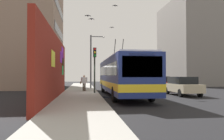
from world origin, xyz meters
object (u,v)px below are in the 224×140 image
Objects in this scene: parked_car_dark_gray at (145,82)px; parked_car_black at (135,81)px; parked_car_champagne at (182,86)px; pedestrian_midblock at (84,82)px; parked_car_red at (158,83)px; street_lamp at (93,58)px; traffic_light at (95,62)px; city_bus at (122,75)px.

parked_car_black is (5.53, -0.00, 0.00)m from parked_car_dark_gray.
pedestrian_midblock is (4.20, 8.27, 0.22)m from parked_car_champagne.
parked_car_black is at bearing -0.00° from parked_car_dark_gray.
street_lamp reaches higher than parked_car_red.
parked_car_red is 11.10m from parked_car_black.
parked_car_champagne is 6.00m from parked_car_red.
traffic_light is 7.19m from street_lamp.
street_lamp reaches higher than traffic_light.
traffic_light is (-15.31, 7.35, 2.03)m from parked_car_black.
parked_car_dark_gray is (5.57, -0.00, 0.00)m from parked_car_red.
city_bus is at bearing 89.87° from parked_car_champagne.
parked_car_black is 17.11m from traffic_light.
parked_car_red is 8.37m from street_lamp.
pedestrian_midblock is (-12.91, 8.27, 0.21)m from parked_car_black.
street_lamp reaches higher than parked_car_champagne.
city_bus is 2.61× the size of parked_car_dark_gray.
street_lamp is (-8.19, 7.25, 3.01)m from parked_car_black.
city_bus reaches higher than parked_car_champagne.
street_lamp reaches higher than pedestrian_midblock.
street_lamp is at bearing 138.50° from parked_car_black.
parked_car_dark_gray is 1.09× the size of parked_car_black.
parked_car_champagne is 0.86× the size of parked_car_dark_gray.
city_bus reaches higher than parked_car_black.
parked_car_champagne is 17.10m from parked_car_black.
street_lamp is (2.91, 7.25, 3.01)m from parked_car_red.
parked_car_black is at bearing -0.00° from parked_car_red.
pedestrian_midblock reaches higher than parked_car_champagne.
city_bus is 12.71m from parked_car_dark_gray.
traffic_light reaches higher than parked_car_champagne.
parked_car_red is at bearing 180.00° from parked_car_black.
parked_car_black is at bearing -32.66° from pedestrian_midblock.
parked_car_black is (17.09, -5.20, -0.91)m from city_bus.
traffic_light is at bearing 179.17° from street_lamp.
city_bus reaches higher than parked_car_red.
parked_car_champagne and parked_car_black have the same top height.
pedestrian_midblock is at bearing 131.70° from parked_car_dark_gray.
traffic_light is (1.79, 7.35, 2.04)m from parked_car_champagne.
city_bus is at bearing 163.08° from parked_car_black.
parked_car_red and parked_car_black have the same top height.
parked_car_black is 0.70× the size of street_lamp.
pedestrian_midblock is at bearing 167.72° from street_lamp.
pedestrian_midblock is 5.58m from street_lamp.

